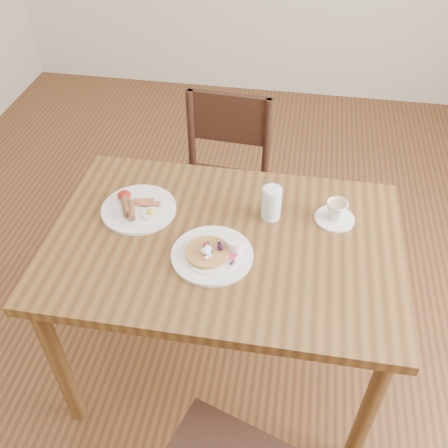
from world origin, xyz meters
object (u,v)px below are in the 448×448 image
at_px(pancake_plate, 214,253).
at_px(breakfast_plate, 137,208).
at_px(teacup_saucer, 336,212).
at_px(dining_table, 224,259).
at_px(chair_far, 222,183).
at_px(water_glass, 271,203).

bearing_deg(pancake_plate, breakfast_plate, 150.38).
height_order(breakfast_plate, teacup_saucer, teacup_saucer).
relative_size(dining_table, chair_far, 1.36).
relative_size(dining_table, water_glass, 9.70).
bearing_deg(pancake_plate, dining_table, 76.23).
relative_size(pancake_plate, water_glass, 2.18).
xyz_separation_m(dining_table, water_glass, (0.14, 0.14, 0.16)).
bearing_deg(dining_table, teacup_saucer, 23.86).
relative_size(chair_far, breakfast_plate, 3.26).
bearing_deg(water_glass, pancake_plate, -126.06).
bearing_deg(chair_far, water_glass, 121.63).
bearing_deg(breakfast_plate, dining_table, -15.87).
bearing_deg(teacup_saucer, water_glass, -174.57).
distance_m(chair_far, water_glass, 0.64).
xyz_separation_m(dining_table, pancake_plate, (-0.02, -0.08, 0.11)).
xyz_separation_m(pancake_plate, breakfast_plate, (-0.31, 0.18, -0.00)).
xyz_separation_m(dining_table, teacup_saucer, (0.37, 0.16, 0.13)).
height_order(pancake_plate, water_glass, water_glass).
xyz_separation_m(breakfast_plate, teacup_saucer, (0.70, 0.07, 0.02)).
xyz_separation_m(teacup_saucer, water_glass, (-0.23, -0.02, 0.03)).
xyz_separation_m(chair_far, pancake_plate, (0.09, -0.71, 0.27)).
height_order(chair_far, water_glass, chair_far).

